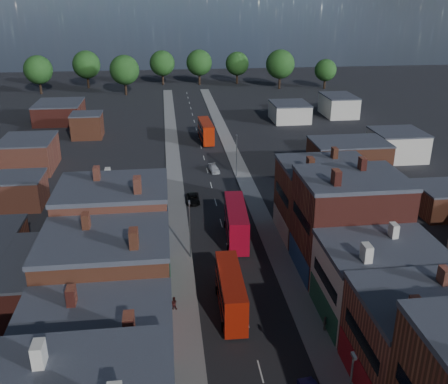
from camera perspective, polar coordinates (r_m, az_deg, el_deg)
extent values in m
cube|color=gray|center=(84.52, -5.48, -0.84)|extent=(3.00, 200.00, 0.12)
cube|color=gray|center=(85.70, 3.23, -0.44)|extent=(3.00, 200.00, 0.12)
cube|color=slate|center=(39.50, 14.61, -17.67)|extent=(0.25, 0.70, 0.25)
cylinder|color=slate|center=(64.72, -3.91, -4.42)|extent=(0.16, 0.16, 8.00)
cube|color=slate|center=(63.05, -4.00, -1.16)|extent=(0.25, 0.70, 0.25)
cylinder|color=slate|center=(93.41, 1.45, 4.09)|extent=(0.16, 0.16, 8.00)
cube|color=slate|center=(92.25, 1.47, 6.45)|extent=(0.25, 0.70, 0.25)
cube|color=#A91A09|center=(55.16, 0.78, -11.31)|extent=(2.59, 10.66, 4.25)
cube|color=black|center=(55.61, 0.77, -12.01)|extent=(2.64, 9.81, 0.87)
cube|color=black|center=(54.61, 0.78, -10.42)|extent=(2.64, 9.81, 0.87)
cylinder|color=black|center=(53.43, -0.13, -15.15)|extent=(0.31, 0.97, 0.97)
cylinder|color=black|center=(53.68, 2.52, -14.98)|extent=(0.31, 0.97, 0.97)
cylinder|color=black|center=(58.97, -0.81, -11.17)|extent=(0.31, 0.97, 0.97)
cylinder|color=black|center=(59.19, 1.56, -11.04)|extent=(0.31, 0.97, 0.97)
cube|color=red|center=(69.95, 1.40, -3.44)|extent=(3.40, 11.79, 4.65)
cube|color=black|center=(70.34, 1.39, -4.10)|extent=(3.40, 10.86, 0.95)
cube|color=black|center=(69.48, 1.41, -2.61)|extent=(3.40, 10.86, 0.95)
cylinder|color=black|center=(67.54, 0.50, -6.48)|extent=(0.39, 1.08, 1.06)
cylinder|color=black|center=(67.74, 2.75, -6.42)|extent=(0.39, 1.08, 1.06)
cylinder|color=black|center=(74.16, 0.15, -3.74)|extent=(0.39, 1.08, 1.06)
cylinder|color=black|center=(74.34, 2.19, -3.69)|extent=(0.39, 1.08, 1.06)
cube|color=#A21E07|center=(116.61, -2.09, 7.01)|extent=(2.99, 11.11, 4.40)
cube|color=black|center=(116.83, -2.08, 6.60)|extent=(3.01, 10.23, 0.90)
cube|color=black|center=(116.34, -2.10, 7.51)|extent=(3.01, 10.23, 0.90)
cylinder|color=black|center=(113.65, -2.47, 5.52)|extent=(0.34, 1.01, 1.00)
cylinder|color=black|center=(113.97, -1.22, 5.59)|extent=(0.34, 1.01, 1.00)
cylinder|color=black|center=(120.38, -2.89, 6.46)|extent=(0.34, 1.01, 1.00)
cylinder|color=black|center=(120.68, -1.70, 6.52)|extent=(0.34, 1.01, 1.00)
imported|color=black|center=(83.06, -3.58, -0.77)|extent=(2.17, 4.62, 1.28)
imported|color=silver|center=(97.07, -1.14, 2.67)|extent=(2.20, 4.26, 1.18)
imported|color=#3C1918|center=(56.42, -5.76, -12.52)|extent=(0.80, 0.53, 1.52)
imported|color=#5E5B50|center=(54.19, 11.45, -14.49)|extent=(0.74, 1.02, 1.59)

